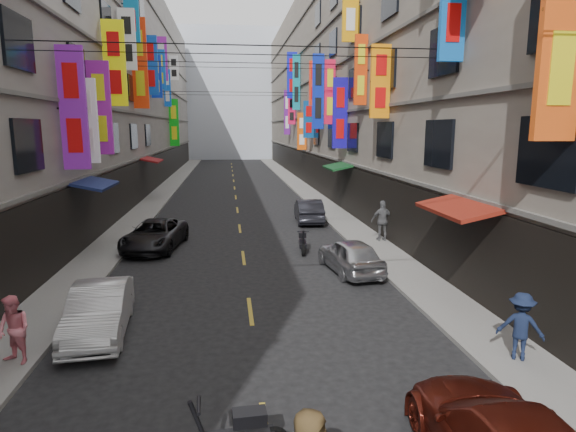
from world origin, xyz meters
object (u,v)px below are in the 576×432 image
object	(u,v)px
car_left_mid	(99,310)
car_left_far	(155,235)
pedestrian_rfar	(383,221)
scooter_far_right	(303,242)
car_right_far	(309,211)
pedestrian_lfar	(14,330)
car_right_mid	(350,255)
pedestrian_rnear	(521,326)

from	to	relation	value
car_left_mid	car_left_far	world-z (taller)	car_left_mid
car_left_far	car_left_mid	bearing A→B (deg)	-82.06
car_left_far	pedestrian_rfar	xyz separation A→B (m)	(10.48, -0.18, 0.43)
scooter_far_right	car_right_far	world-z (taller)	car_right_far
car_right_far	pedestrian_lfar	distance (m)	18.68
car_right_mid	car_right_far	xyz separation A→B (m)	(0.08, 9.88, 0.02)
pedestrian_rnear	pedestrian_rfar	world-z (taller)	pedestrian_rfar
car_left_mid	pedestrian_lfar	world-z (taller)	pedestrian_lfar
car_right_mid	pedestrian_rnear	xyz separation A→B (m)	(2.07, -7.46, 0.26)
car_left_far	pedestrian_rnear	xyz separation A→B (m)	(9.87, -12.02, 0.26)
car_right_far	pedestrian_rnear	xyz separation A→B (m)	(1.99, -17.34, 0.24)
car_left_far	pedestrian_lfar	xyz separation A→B (m)	(-1.52, -10.81, 0.26)
car_right_mid	car_right_far	distance (m)	9.88
pedestrian_lfar	car_left_mid	bearing A→B (deg)	78.95
pedestrian_lfar	pedestrian_rfar	xyz separation A→B (m)	(12.00, 10.64, 0.17)
pedestrian_rnear	car_left_mid	bearing A→B (deg)	15.63
scooter_far_right	car_left_far	xyz separation A→B (m)	(-6.48, 1.39, 0.20)
car_left_far	pedestrian_rnear	distance (m)	15.55
pedestrian_lfar	pedestrian_rnear	bearing A→B (deg)	22.92
pedestrian_rnear	car_right_far	bearing A→B (deg)	-51.80
car_right_far	pedestrian_rnear	distance (m)	17.45
car_right_far	pedestrian_rfar	size ratio (longest dim) A/B	2.13
car_left_far	car_right_mid	distance (m)	9.03
scooter_far_right	car_right_mid	world-z (taller)	car_right_mid
car_right_mid	pedestrian_rnear	bearing A→B (deg)	97.84
scooter_far_right	car_right_mid	bearing A→B (deg)	118.85
pedestrian_rfar	car_left_mid	bearing A→B (deg)	41.53
car_right_mid	pedestrian_rnear	world-z (taller)	pedestrian_rnear
car_right_far	pedestrian_rfar	bearing A→B (deg)	118.89
car_left_far	pedestrian_lfar	world-z (taller)	pedestrian_lfar
car_left_far	car_right_mid	xyz separation A→B (m)	(7.80, -4.56, 0.01)
car_left_far	pedestrian_rfar	size ratio (longest dim) A/B	2.44
scooter_far_right	pedestrian_rfar	world-z (taller)	pedestrian_rfar
pedestrian_rnear	pedestrian_rfar	bearing A→B (deg)	-61.30
car_right_far	pedestrian_lfar	size ratio (longest dim) A/B	2.58
pedestrian_rnear	pedestrian_rfar	xyz separation A→B (m)	(0.61, 11.84, 0.16)
car_right_mid	car_right_far	bearing A→B (deg)	-98.13
scooter_far_right	pedestrian_rfar	distance (m)	4.22
pedestrian_lfar	scooter_far_right	bearing A→B (deg)	78.61
pedestrian_lfar	pedestrian_rfar	bearing A→B (deg)	70.50
car_right_mid	pedestrian_lfar	bearing A→B (deg)	26.23
pedestrian_lfar	pedestrian_rfar	distance (m)	16.04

